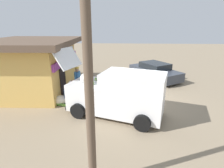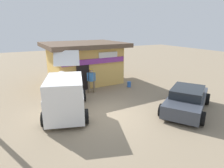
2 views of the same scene
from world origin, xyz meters
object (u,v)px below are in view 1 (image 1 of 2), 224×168
object	(u,v)px
parked_sedan	(154,71)
paint_bucket	(89,77)
vendor_standing	(78,79)
customer_bending	(70,89)
storefront_bar	(33,65)
delivery_van	(118,94)
unloaded_banana_pile	(61,100)

from	to	relation	value
parked_sedan	paint_bucket	world-z (taller)	parked_sedan
vendor_standing	customer_bending	bearing A→B (deg)	177.88
storefront_bar	delivery_van	distance (m)	5.96
paint_bucket	delivery_van	bearing A→B (deg)	-156.37
storefront_bar	vendor_standing	world-z (taller)	storefront_bar
unloaded_banana_pile	delivery_van	bearing A→B (deg)	-107.27
delivery_van	paint_bucket	bearing A→B (deg)	23.63
parked_sedan	vendor_standing	size ratio (longest dim) A/B	2.68
parked_sedan	customer_bending	distance (m)	6.98
unloaded_banana_pile	vendor_standing	bearing A→B (deg)	-22.96
storefront_bar	unloaded_banana_pile	xyz separation A→B (m)	(-1.92, -2.21, -1.40)
vendor_standing	customer_bending	world-z (taller)	vendor_standing
vendor_standing	paint_bucket	xyz separation A→B (m)	(2.92, -0.09, -0.74)
delivery_van	vendor_standing	bearing A→B (deg)	45.78
delivery_van	parked_sedan	bearing A→B (deg)	-24.54
parked_sedan	vendor_standing	xyz separation A→B (m)	(-3.39, 5.00, 0.34)
vendor_standing	paint_bucket	world-z (taller)	vendor_standing
storefront_bar	paint_bucket	world-z (taller)	storefront_bar
parked_sedan	unloaded_banana_pile	world-z (taller)	parked_sedan
customer_bending	unloaded_banana_pile	bearing A→B (deg)	87.93
customer_bending	delivery_van	bearing A→B (deg)	-110.38
parked_sedan	vendor_standing	world-z (taller)	vendor_standing
delivery_van	paint_bucket	size ratio (longest dim) A/B	12.66
delivery_van	vendor_standing	size ratio (longest dim) A/B	3.07
storefront_bar	delivery_van	xyz separation A→B (m)	(-2.85, -5.20, -0.61)
delivery_van	customer_bending	xyz separation A→B (m)	(0.91, 2.44, -0.16)
customer_bending	paint_bucket	size ratio (longest dim) A/B	3.51
unloaded_banana_pile	paint_bucket	world-z (taller)	unloaded_banana_pile
unloaded_banana_pile	paint_bucket	size ratio (longest dim) A/B	2.07
storefront_bar	customer_bending	xyz separation A→B (m)	(-1.94, -2.75, -0.77)
customer_bending	storefront_bar	bearing A→B (deg)	54.88
delivery_van	vendor_standing	xyz separation A→B (m)	(2.33, 2.39, -0.08)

